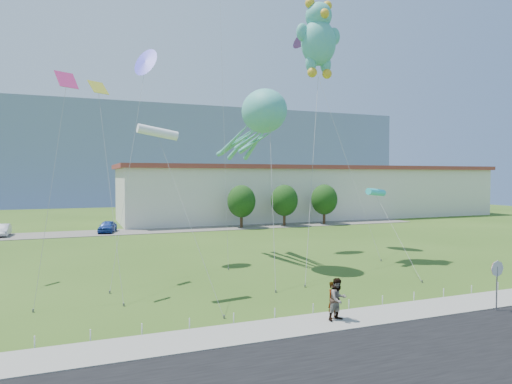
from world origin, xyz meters
The scene contains 23 objects.
ground centered at (0.00, 0.00, 0.00)m, with size 160.00×160.00×0.00m, color #304E16.
road centered at (0.00, -8.00, 0.03)m, with size 80.00×8.00×0.06m, color black.
sidewalk centered at (0.00, -2.75, 0.05)m, with size 80.00×2.50×0.10m, color gray.
parking_strip centered at (0.00, 35.00, 0.03)m, with size 70.00×6.00×0.06m, color #59544C.
hill_ridge centered at (0.00, 120.00, 12.50)m, with size 160.00×50.00×25.00m, color gray.
warehouse centered at (26.00, 44.00, 4.12)m, with size 61.00×15.00×8.20m.
stop_sign centered at (9.50, -4.21, 1.87)m, with size 0.80×0.07×2.50m.
rope_fence centered at (0.00, -1.30, 0.25)m, with size 26.05×0.05×0.50m.
tree_near centered at (10.00, 34.00, 3.39)m, with size 3.60×3.60×5.47m.
tree_mid centered at (16.00, 34.00, 3.39)m, with size 3.60×3.60×5.47m.
tree_far centered at (22.00, 34.00, 3.39)m, with size 3.60×3.60×5.47m.
pedestrian_left centered at (1.41, -2.44, 0.93)m, with size 0.60×0.40×1.66m, color gray.
pedestrian_right centered at (1.44, -2.80, 1.05)m, with size 0.93×0.72×1.91m, color gray.
parked_car_silver centered at (-17.02, 35.81, 0.70)m, with size 1.36×3.90×1.29m, color silver.
parked_car_blue centered at (-6.16, 35.01, 0.74)m, with size 1.60×3.99×1.36m, color #1B3B95.
octopus_kite centered at (2.96, 10.70, 10.50)m, with size 3.59×13.29×12.73m.
teddy_bear_kite centered at (8.42, 11.54, 17.53)m, with size 7.32×9.34×20.42m.
small_kite_cyan centered at (11.48, 8.13, 5.34)m, with size 1.45×7.49×5.82m.
small_kite_pink centered at (-10.05, 6.50, 10.52)m, with size 2.29×3.62×12.28m.
small_kite_blue centered at (-4.58, 14.61, 14.82)m, with size 4.24×9.28×15.85m.
small_kite_yellow centered at (-7.99, 9.30, 10.69)m, with size 1.50×7.43×12.58m.
small_kite_purple centered at (10.47, 17.38, 18.99)m, with size 2.96×9.64×20.21m.
small_kite_white centered at (-5.28, 4.70, 8.90)m, with size 2.43×6.32×9.41m.
Camera 1 is at (-9.44, -20.33, 6.58)m, focal length 32.00 mm.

